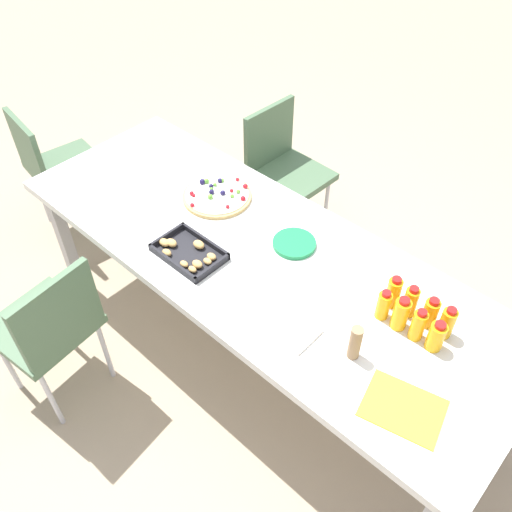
% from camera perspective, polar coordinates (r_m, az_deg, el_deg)
% --- Properties ---
extents(ground_plane, '(12.00, 12.00, 0.00)m').
position_cam_1_polar(ground_plane, '(2.88, 0.08, -9.99)').
color(ground_plane, tan).
extents(party_table, '(2.37, 0.86, 0.73)m').
position_cam_1_polar(party_table, '(2.36, 0.10, -0.57)').
color(party_table, silver).
rests_on(party_table, ground_plane).
extents(chair_near_right, '(0.42, 0.42, 0.83)m').
position_cam_1_polar(chair_near_right, '(3.22, 2.85, 9.63)').
color(chair_near_right, '#4C6B4C').
rests_on(chair_near_right, ground_plane).
extents(chair_end, '(0.45, 0.45, 0.83)m').
position_cam_1_polar(chair_end, '(3.44, -20.54, 9.11)').
color(chair_end, '#4C6B4C').
rests_on(chair_end, ground_plane).
extents(chair_far_right, '(0.44, 0.44, 0.83)m').
position_cam_1_polar(chair_far_right, '(2.51, -20.95, -6.86)').
color(chair_far_right, '#4C6B4C').
rests_on(chair_far_right, ground_plane).
extents(juice_bottle_0, '(0.05, 0.05, 0.14)m').
position_cam_1_polar(juice_bottle_0, '(2.10, 19.52, -6.65)').
color(juice_bottle_0, '#F9AE14').
rests_on(juice_bottle_0, party_table).
extents(juice_bottle_1, '(0.06, 0.06, 0.14)m').
position_cam_1_polar(juice_bottle_1, '(2.11, 17.92, -5.72)').
color(juice_bottle_1, '#FAAD14').
rests_on(juice_bottle_1, party_table).
extents(juice_bottle_2, '(0.05, 0.05, 0.14)m').
position_cam_1_polar(juice_bottle_2, '(2.12, 15.99, -4.66)').
color(juice_bottle_2, '#F9AF14').
rests_on(juice_bottle_2, party_table).
extents(juice_bottle_3, '(0.06, 0.06, 0.14)m').
position_cam_1_polar(juice_bottle_3, '(2.14, 14.32, -3.72)').
color(juice_bottle_3, '#F8AF14').
rests_on(juice_bottle_3, party_table).
extents(juice_bottle_4, '(0.06, 0.06, 0.13)m').
position_cam_1_polar(juice_bottle_4, '(2.05, 18.49, -8.04)').
color(juice_bottle_4, '#FAAB14').
rests_on(juice_bottle_4, party_table).
extents(juice_bottle_5, '(0.05, 0.05, 0.14)m').
position_cam_1_polar(juice_bottle_5, '(2.06, 16.74, -6.99)').
color(juice_bottle_5, '#FAAB14').
rests_on(juice_bottle_5, party_table).
extents(juice_bottle_6, '(0.06, 0.06, 0.15)m').
position_cam_1_polar(juice_bottle_6, '(2.07, 15.04, -5.90)').
color(juice_bottle_6, '#F9AF14').
rests_on(juice_bottle_6, party_table).
extents(juice_bottle_7, '(0.05, 0.05, 0.13)m').
position_cam_1_polar(juice_bottle_7, '(2.09, 13.31, -5.05)').
color(juice_bottle_7, '#F9AD14').
rests_on(juice_bottle_7, party_table).
extents(fruit_pizza, '(0.33, 0.33, 0.05)m').
position_cam_1_polar(fruit_pizza, '(2.60, -4.12, 6.42)').
color(fruit_pizza, tan).
rests_on(fruit_pizza, party_table).
extents(snack_tray, '(0.30, 0.20, 0.04)m').
position_cam_1_polar(snack_tray, '(2.31, -7.15, 0.33)').
color(snack_tray, black).
rests_on(snack_tray, party_table).
extents(plate_stack, '(0.19, 0.19, 0.02)m').
position_cam_1_polar(plate_stack, '(2.35, 4.06, 1.32)').
color(plate_stack, '#1E8C4C').
rests_on(plate_stack, party_table).
extents(napkin_stack, '(0.15, 0.15, 0.01)m').
position_cam_1_polar(napkin_stack, '(2.03, 4.17, -8.00)').
color(napkin_stack, white).
rests_on(napkin_stack, party_table).
extents(cardboard_tube, '(0.04, 0.04, 0.15)m').
position_cam_1_polar(cardboard_tube, '(1.94, 10.42, -9.00)').
color(cardboard_tube, '#9E7A56').
rests_on(cardboard_tube, party_table).
extents(paper_folder, '(0.30, 0.26, 0.01)m').
position_cam_1_polar(paper_folder, '(1.92, 15.24, -15.22)').
color(paper_folder, yellow).
rests_on(paper_folder, party_table).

